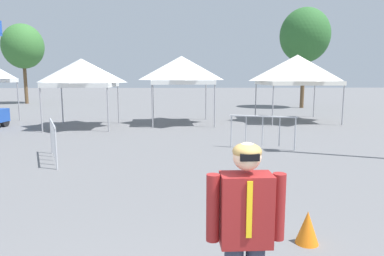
# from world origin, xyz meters

# --- Properties ---
(canopy_tent_behind_center) EXTENTS (2.90, 2.90, 3.08)m
(canopy_tent_behind_center) POSITION_xyz_m (-4.30, 14.26, 2.46)
(canopy_tent_behind_center) COLOR #9E9EA3
(canopy_tent_behind_center) RESTS_ON ground
(canopy_tent_far_right) EXTENTS (3.14, 3.14, 3.27)m
(canopy_tent_far_right) POSITION_xyz_m (0.16, 15.39, 2.60)
(canopy_tent_far_right) COLOR #9E9EA3
(canopy_tent_far_right) RESTS_ON ground
(canopy_tent_behind_right) EXTENTS (3.61, 3.61, 3.39)m
(canopy_tent_behind_right) POSITION_xyz_m (6.08, 16.14, 2.64)
(canopy_tent_behind_right) COLOR #9E9EA3
(canopy_tent_behind_right) RESTS_ON ground
(person_foreground) EXTENTS (0.65, 0.26, 1.78)m
(person_foreground) POSITION_xyz_m (0.58, 1.14, 1.03)
(person_foreground) COLOR #33384C
(person_foreground) RESTS_ON ground
(tree_behind_tents_right) EXTENTS (3.55, 3.55, 7.18)m
(tree_behind_tents_right) POSITION_xyz_m (9.12, 23.70, 5.21)
(tree_behind_tents_right) COLOR brown
(tree_behind_tents_right) RESTS_ON ground
(tree_behind_tents_center) EXTENTS (3.35, 3.35, 6.64)m
(tree_behind_tents_center) POSITION_xyz_m (-12.98, 28.55, 4.78)
(tree_behind_tents_center) COLOR brown
(tree_behind_tents_center) RESTS_ON ground
(crowd_barrier_near_person) EXTENTS (2.01, 0.69, 1.08)m
(crowd_barrier_near_person) POSITION_xyz_m (2.69, 9.21, 0.75)
(crowd_barrier_near_person) COLOR #B7BABF
(crowd_barrier_near_person) RESTS_ON ground
(crowd_barrier_mid_lot) EXTENTS (0.86, 1.95, 1.08)m
(crowd_barrier_mid_lot) POSITION_xyz_m (-3.40, 7.88, 0.75)
(crowd_barrier_mid_lot) COLOR #B7BABF
(crowd_barrier_mid_lot) RESTS_ON ground
(traffic_cone_lot_center) EXTENTS (0.32, 0.32, 0.46)m
(traffic_cone_lot_center) POSITION_xyz_m (1.80, 2.92, 0.23)
(traffic_cone_lot_center) COLOR orange
(traffic_cone_lot_center) RESTS_ON ground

